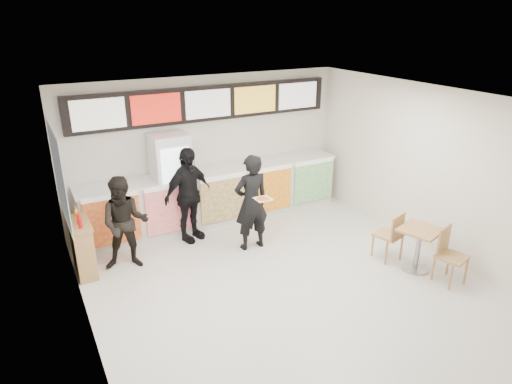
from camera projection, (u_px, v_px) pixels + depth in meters
floor at (295, 293)px, 7.23m from camera, size 7.00×7.00×0.00m
ceiling at (302, 104)px, 6.13m from camera, size 7.00×7.00×0.00m
wall_back at (207, 148)px, 9.56m from camera, size 6.00×0.00×6.00m
wall_left at (84, 253)px, 5.37m from camera, size 0.00×7.00×7.00m
wall_right at (442, 175)px, 7.99m from camera, size 0.00×7.00×7.00m
service_counter at (216, 195)px, 9.56m from camera, size 5.56×0.77×1.14m
menu_board at (207, 103)px, 9.14m from camera, size 5.50×0.14×0.70m
drinks_fridge at (172, 183)px, 9.01m from camera, size 0.70×0.67×2.00m
mirror_panel at (58, 173)px, 7.30m from camera, size 0.01×2.00×1.50m
customer_main at (251, 203)px, 8.32m from camera, size 0.67×0.44×1.82m
customer_left at (125, 223)px, 7.69m from camera, size 0.96×0.84×1.66m
customer_mid at (188, 195)px, 8.63m from camera, size 1.18×0.82×1.86m
pizza_slice at (263, 199)px, 7.86m from camera, size 0.36×0.36×0.02m
cafe_table at (419, 242)px, 7.71m from camera, size 0.89×1.63×0.92m
condiment_ledge at (83, 247)px, 7.65m from camera, size 0.34×0.83×1.11m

